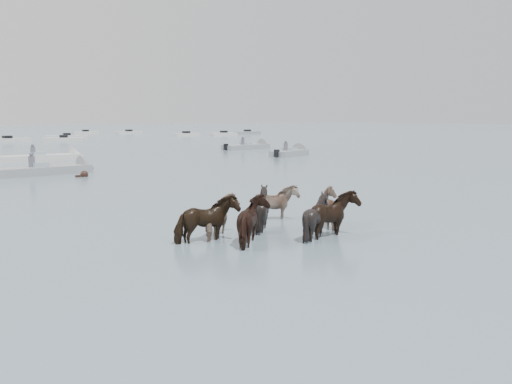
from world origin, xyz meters
TOP-DOWN VIEW (x-y plane):
  - ground at (0.00, 0.00)m, footprint 400.00×400.00m
  - pony_herd at (1.69, 1.09)m, footprint 5.91×4.05m
  - swimming_pony at (2.11, 19.16)m, footprint 0.72×0.44m
  - motorboat_b at (1.19, 21.70)m, footprint 6.46×2.05m
  - motorboat_c at (3.67, 31.46)m, footprint 6.56×1.75m
  - motorboat_d at (22.28, 24.96)m, footprint 4.90×3.15m
  - motorboat_e at (24.79, 34.68)m, footprint 6.17×2.43m

SIDE VIEW (x-z plane):
  - ground at x=0.00m, z-range 0.00..0.00m
  - swimming_pony at x=2.11m, z-range -0.12..0.32m
  - motorboat_c at x=3.67m, z-range -0.74..1.18m
  - motorboat_b at x=1.19m, z-range -0.74..1.18m
  - motorboat_e at x=24.79m, z-range -0.74..1.18m
  - motorboat_d at x=22.28m, z-range -0.73..1.19m
  - pony_herd at x=1.69m, z-range -0.25..1.27m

